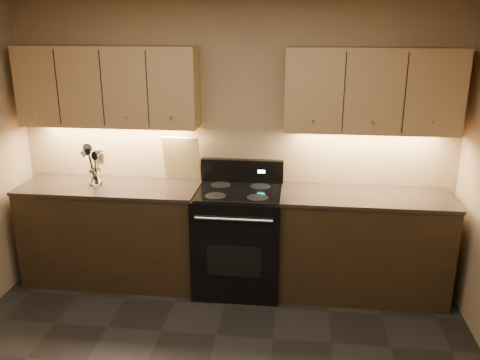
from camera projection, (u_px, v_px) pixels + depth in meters
name	position (u px, v px, depth m)	size (l,w,h in m)	color
wall_back	(234.00, 141.00, 4.64)	(4.00, 0.04, 2.60)	#9B885B
counter_left	(113.00, 233.00, 4.73)	(1.62, 0.62, 0.93)	black
counter_right	(362.00, 245.00, 4.48)	(1.46, 0.62, 0.93)	black
stove	(239.00, 238.00, 4.58)	(0.76, 0.68, 1.14)	black
upper_cab_left	(108.00, 86.00, 4.47)	(1.60, 0.30, 0.70)	#AA8355
upper_cab_right	(372.00, 90.00, 4.22)	(1.44, 0.30, 0.70)	#AA8355
outlet_plate	(99.00, 156.00, 4.84)	(0.09, 0.01, 0.12)	#B2B5BA
utensil_crock	(96.00, 178.00, 4.60)	(0.14, 0.14, 0.14)	white
cutting_board	(182.00, 158.00, 4.68)	(0.34, 0.02, 0.43)	tan
wooden_spoon	(91.00, 167.00, 4.57)	(0.06, 0.06, 0.30)	tan
black_spoon	(95.00, 167.00, 4.59)	(0.06, 0.06, 0.29)	black
black_turner	(95.00, 166.00, 4.54)	(0.08, 0.08, 0.33)	black
steel_spatula	(98.00, 165.00, 4.57)	(0.08, 0.08, 0.33)	silver
steel_skimmer	(97.00, 164.00, 4.56)	(0.09, 0.09, 0.35)	silver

